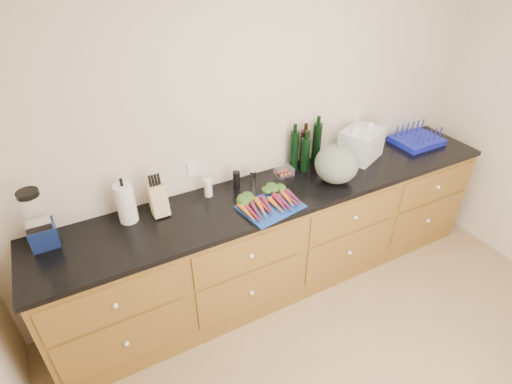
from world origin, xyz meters
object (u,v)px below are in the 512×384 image
paper_towel (126,203)px  knife_block (158,200)px  carrots (268,200)px  tomato_box (284,171)px  blender_appliance (38,222)px  squash (337,164)px  dish_rack (417,139)px  cutting_board (270,207)px

paper_towel → knife_block: paper_towel is taller
carrots → tomato_box: 0.43m
carrots → tomato_box: carrots is taller
blender_appliance → knife_block: (0.71, -0.02, -0.06)m
paper_towel → tomato_box: paper_towel is taller
squash → dish_rack: (1.04, 0.17, -0.11)m
cutting_board → paper_towel: size_ratio=1.51×
knife_block → tomato_box: (1.01, 0.03, -0.08)m
carrots → knife_block: 0.75m
carrots → blender_appliance: blender_appliance is taller
carrots → squash: (0.61, 0.03, 0.11)m
cutting_board → carrots: size_ratio=1.00×
tomato_box → dish_rack: dish_rack is taller
paper_towel → dish_rack: paper_towel is taller
knife_block → dish_rack: 2.35m
carrots → squash: size_ratio=1.25×
cutting_board → knife_block: 0.76m
knife_block → tomato_box: 1.01m
dish_rack → paper_towel: bearing=178.2°
cutting_board → dish_rack: 1.67m
blender_appliance → paper_towel: bearing=0.2°
tomato_box → squash: bearing=-40.8°
cutting_board → blender_appliance: bearing=167.3°
squash → tomato_box: bearing=139.2°
paper_towel → carrots: bearing=-17.3°
carrots → squash: squash is taller
carrots → dish_rack: size_ratio=1.01×
cutting_board → tomato_box: bearing=46.6°
carrots → cutting_board: bearing=-90.0°
squash → knife_block: 1.33m
carrots → paper_towel: (-0.90, 0.28, 0.10)m
carrots → dish_rack: dish_rack is taller
cutting_board → dish_rack: bearing=8.3°
squash → blender_appliance: (-2.02, 0.25, 0.02)m
knife_block → blender_appliance: bearing=178.6°
cutting_board → carrots: (0.00, 0.04, 0.03)m
paper_towel → knife_block: 0.21m
carrots → blender_appliance: 1.44m
squash → cutting_board: bearing=-173.3°
carrots → squash: 0.62m
cutting_board → knife_block: (-0.70, 0.30, 0.10)m
carrots → blender_appliance: (-1.41, 0.28, 0.14)m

